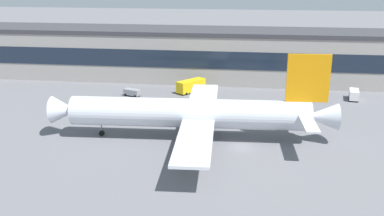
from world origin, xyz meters
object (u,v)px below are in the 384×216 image
crew_van (354,94)px  traffic_cone_0 (181,162)px  follow_me_car (132,92)px  airliner (194,113)px  fuel_truck (191,85)px

crew_van → traffic_cone_0: size_ratio=8.00×
traffic_cone_0 → follow_me_car: bearing=115.8°
airliner → crew_van: airliner is taller
crew_van → follow_me_car: crew_van is taller
crew_van → traffic_cone_0: bearing=-129.9°
airliner → crew_van: size_ratio=10.14×
follow_me_car → fuel_truck: bearing=22.0°
fuel_truck → follow_me_car: (-14.92, -6.02, -0.79)m
airliner → crew_van: bearing=41.3°
airliner → traffic_cone_0: (-0.59, -12.32, -4.86)m
fuel_truck → follow_me_car: size_ratio=1.73×
follow_me_car → traffic_cone_0: 44.81m
fuel_truck → crew_van: size_ratio=1.51×
fuel_truck → traffic_cone_0: bearing=-84.4°
airliner → fuel_truck: bearing=98.6°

